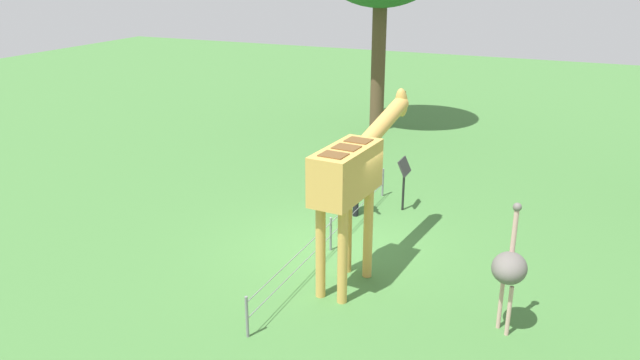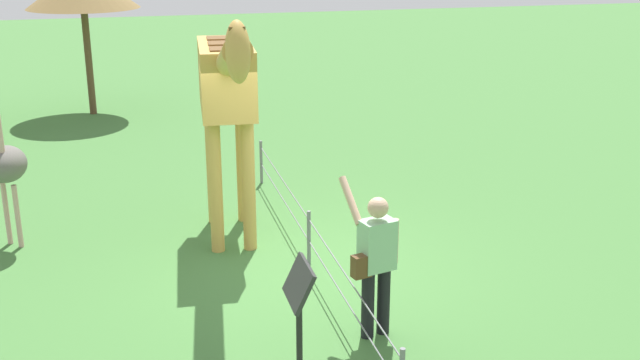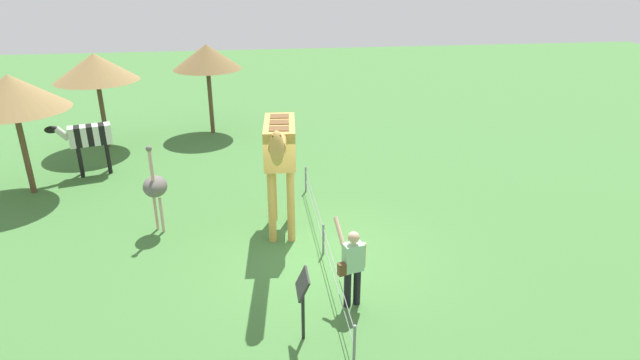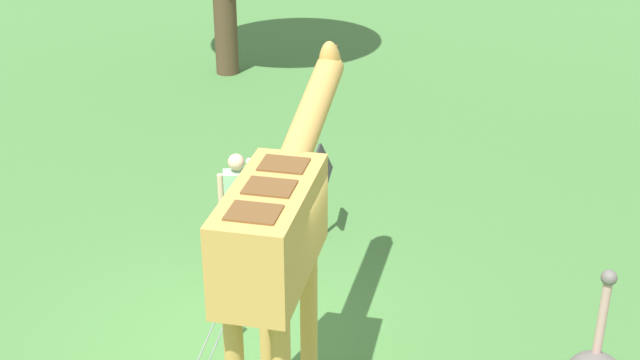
{
  "view_description": "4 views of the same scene",
  "coord_description": "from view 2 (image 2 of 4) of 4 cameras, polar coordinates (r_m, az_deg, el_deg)",
  "views": [
    {
      "loc": [
        -10.87,
        -4.37,
        5.82
      ],
      "look_at": [
        0.24,
        0.53,
        1.46
      ],
      "focal_mm": 34.31,
      "sensor_mm": 36.0,
      "label": 1
    },
    {
      "loc": [
        9.08,
        -1.98,
        4.25
      ],
      "look_at": [
        0.91,
        0.1,
        1.47
      ],
      "focal_mm": 43.67,
      "sensor_mm": 36.0,
      "label": 2
    },
    {
      "loc": [
        10.1,
        -1.3,
        6.11
      ],
      "look_at": [
        0.16,
        0.08,
        1.88
      ],
      "focal_mm": 29.23,
      "sensor_mm": 36.0,
      "label": 3
    },
    {
      "loc": [
        -8.07,
        -2.05,
        6.11
      ],
      "look_at": [
        0.57,
        -0.84,
        1.95
      ],
      "focal_mm": 48.63,
      "sensor_mm": 36.0,
      "label": 4
    }
  ],
  "objects": [
    {
      "name": "info_sign",
      "position": [
        7.24,
        -1.55,
        -8.86
      ],
      "size": [
        0.56,
        0.21,
        1.32
      ],
      "color": "black",
      "rests_on": "ground_plane"
    },
    {
      "name": "wire_fence",
      "position": [
        10.09,
        -0.82,
        -4.13
      ],
      "size": [
        7.05,
        0.05,
        0.75
      ],
      "color": "slate",
      "rests_on": "ground_plane"
    },
    {
      "name": "ostrich",
      "position": [
        11.27,
        -22.06,
        1.06
      ],
      "size": [
        0.7,
        0.56,
        2.25
      ],
      "color": "#CC9E93",
      "rests_on": "ground_plane"
    },
    {
      "name": "visitor",
      "position": [
        8.25,
        4.09,
        -5.73
      ],
      "size": [
        0.64,
        0.57,
        1.72
      ],
      "color": "black",
      "rests_on": "ground_plane"
    },
    {
      "name": "giraffe",
      "position": [
        10.37,
        -6.79,
        6.58
      ],
      "size": [
        3.7,
        0.83,
        3.37
      ],
      "color": "gold",
      "rests_on": "ground_plane"
    },
    {
      "name": "ground_plane",
      "position": [
        10.22,
        -1.81,
        -6.32
      ],
      "size": [
        60.0,
        60.0,
        0.0
      ],
      "primitive_type": "plane",
      "color": "#427538"
    }
  ]
}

